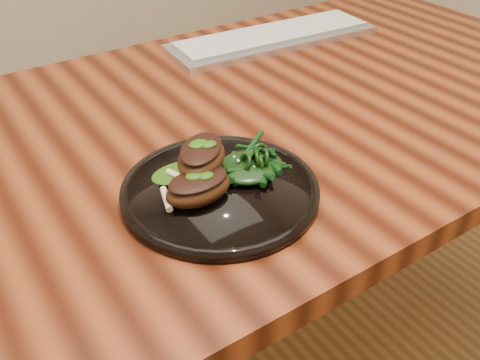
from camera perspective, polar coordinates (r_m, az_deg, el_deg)
name	(u,v)px	position (r m, az deg, el deg)	size (l,w,h in m)	color
desk	(233,156)	(0.98, -0.76, 2.62)	(1.60, 0.80, 0.75)	#331006
plate	(220,190)	(0.74, -2.13, -1.10)	(0.27, 0.27, 0.02)	black
lamb_chop_front	(198,187)	(0.70, -4.51, -0.75)	(0.10, 0.07, 0.04)	#3A1C0B
lamb_chop_back	(201,156)	(0.73, -4.17, 2.56)	(0.11, 0.11, 0.04)	#3A1C0B
herb_smear	(178,173)	(0.76, -6.67, 0.78)	(0.08, 0.05, 0.00)	#164107
greens_heap	(250,163)	(0.75, 1.10, 1.86)	(0.10, 0.09, 0.04)	black
keyboard	(273,38)	(1.25, 3.52, 14.93)	(0.49, 0.18, 0.02)	silver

